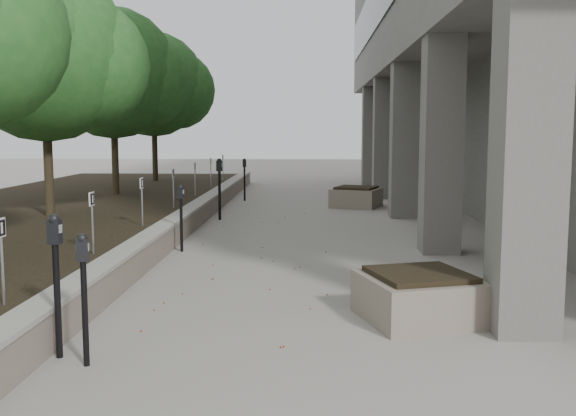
# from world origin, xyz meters

# --- Properties ---
(ground) EXTENTS (90.00, 90.00, 0.00)m
(ground) POSITION_xyz_m (0.00, 0.00, 0.00)
(ground) COLOR gray
(ground) RESTS_ON ground
(retaining_wall) EXTENTS (0.39, 26.00, 0.50)m
(retaining_wall) POSITION_xyz_m (-1.82, 9.00, 0.25)
(retaining_wall) COLOR gray
(retaining_wall) RESTS_ON ground
(planting_bed) EXTENTS (7.00, 26.00, 0.40)m
(planting_bed) POSITION_xyz_m (-5.50, 9.00, 0.20)
(planting_bed) COLOR black
(planting_bed) RESTS_ON ground
(crabapple_tree_3) EXTENTS (4.60, 4.00, 5.44)m
(crabapple_tree_3) POSITION_xyz_m (-4.80, 8.00, 3.12)
(crabapple_tree_3) COLOR #245D23
(crabapple_tree_3) RESTS_ON planting_bed
(crabapple_tree_4) EXTENTS (4.60, 4.00, 5.44)m
(crabapple_tree_4) POSITION_xyz_m (-4.80, 13.00, 3.12)
(crabapple_tree_4) COLOR #245D23
(crabapple_tree_4) RESTS_ON planting_bed
(crabapple_tree_5) EXTENTS (4.60, 4.00, 5.44)m
(crabapple_tree_5) POSITION_xyz_m (-4.80, 18.00, 3.12)
(crabapple_tree_5) COLOR #245D23
(crabapple_tree_5) RESTS_ON planting_bed
(parking_sign_2) EXTENTS (0.04, 0.22, 0.96)m
(parking_sign_2) POSITION_xyz_m (-2.35, 0.50, 0.88)
(parking_sign_2) COLOR black
(parking_sign_2) RESTS_ON planting_bed
(parking_sign_3) EXTENTS (0.04, 0.22, 0.96)m
(parking_sign_3) POSITION_xyz_m (-2.35, 3.50, 0.88)
(parking_sign_3) COLOR black
(parking_sign_3) RESTS_ON planting_bed
(parking_sign_4) EXTENTS (0.04, 0.22, 0.96)m
(parking_sign_4) POSITION_xyz_m (-2.35, 6.50, 0.88)
(parking_sign_4) COLOR black
(parking_sign_4) RESTS_ON planting_bed
(parking_sign_5) EXTENTS (0.04, 0.22, 0.96)m
(parking_sign_5) POSITION_xyz_m (-2.35, 9.50, 0.88)
(parking_sign_5) COLOR black
(parking_sign_5) RESTS_ON planting_bed
(parking_sign_6) EXTENTS (0.04, 0.22, 0.96)m
(parking_sign_6) POSITION_xyz_m (-2.35, 12.50, 0.88)
(parking_sign_6) COLOR black
(parking_sign_6) RESTS_ON planting_bed
(parking_sign_7) EXTENTS (0.04, 0.22, 0.96)m
(parking_sign_7) POSITION_xyz_m (-2.35, 15.50, 0.88)
(parking_sign_7) COLOR black
(parking_sign_7) RESTS_ON planting_bed
(parking_sign_8) EXTENTS (0.04, 0.22, 0.96)m
(parking_sign_8) POSITION_xyz_m (-2.35, 18.50, 0.88)
(parking_sign_8) COLOR black
(parking_sign_8) RESTS_ON planting_bed
(parking_meter_1) EXTENTS (0.14, 0.11, 1.32)m
(parking_meter_1) POSITION_xyz_m (-1.20, -0.25, 0.66)
(parking_meter_1) COLOR black
(parking_meter_1) RESTS_ON ground
(parking_meter_2) EXTENTS (0.16, 0.13, 1.48)m
(parking_meter_2) POSITION_xyz_m (-1.55, -0.03, 0.74)
(parking_meter_2) COLOR black
(parking_meter_2) RESTS_ON ground
(parking_meter_3) EXTENTS (0.14, 0.12, 1.27)m
(parking_meter_3) POSITION_xyz_m (-1.46, 5.89, 0.64)
(parking_meter_3) COLOR black
(parking_meter_3) RESTS_ON ground
(parking_meter_4) EXTENTS (0.18, 0.14, 1.57)m
(parking_meter_4) POSITION_xyz_m (-1.35, 10.35, 0.79)
(parking_meter_4) COLOR black
(parking_meter_4) RESTS_ON ground
(parking_meter_5) EXTENTS (0.15, 0.11, 1.37)m
(parking_meter_5) POSITION_xyz_m (-1.17, 14.88, 0.69)
(parking_meter_5) COLOR black
(parking_meter_5) RESTS_ON ground
(planter_front) EXTENTS (1.61, 1.61, 0.60)m
(planter_front) POSITION_xyz_m (2.31, 1.45, 0.30)
(planter_front) COLOR gray
(planter_front) RESTS_ON ground
(planter_back) EXTENTS (1.68, 1.68, 0.61)m
(planter_back) POSITION_xyz_m (2.33, 13.30, 0.31)
(planter_back) COLOR gray
(planter_back) RESTS_ON ground
(berry_scatter) EXTENTS (3.30, 14.10, 0.02)m
(berry_scatter) POSITION_xyz_m (-0.10, 5.00, 0.01)
(berry_scatter) COLOR #98240B
(berry_scatter) RESTS_ON ground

